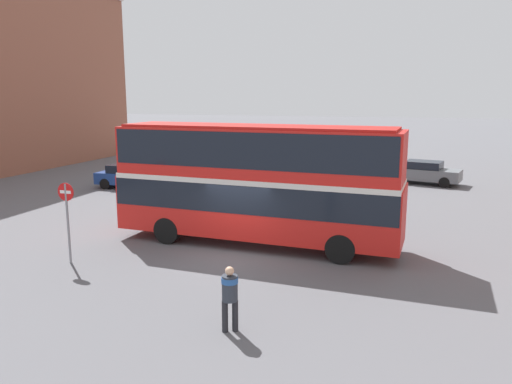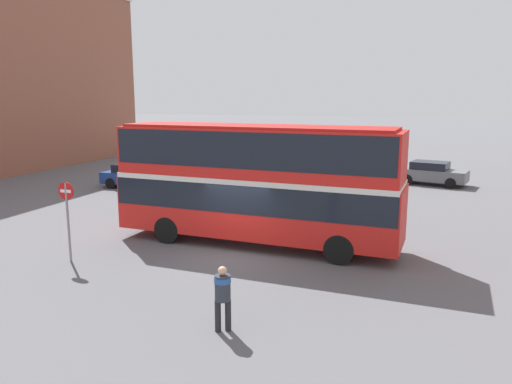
{
  "view_description": "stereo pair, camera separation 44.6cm",
  "coord_description": "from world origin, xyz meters",
  "px_view_note": "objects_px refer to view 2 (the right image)",
  "views": [
    {
      "loc": [
        6.03,
        -16.19,
        5.71
      ],
      "look_at": [
        0.29,
        1.59,
        2.07
      ],
      "focal_mm": 35.0,
      "sensor_mm": 36.0,
      "label": 1
    },
    {
      "loc": [
        6.45,
        -16.04,
        5.71
      ],
      "look_at": [
        0.29,
        1.59,
        2.07
      ],
      "focal_mm": 35.0,
      "sensor_mm": 36.0,
      "label": 2
    }
  ],
  "objects_px": {
    "pedestrian_foreground": "(223,292)",
    "no_entry_sign": "(67,209)",
    "double_decker_bus": "(256,177)",
    "parked_car_kerb_far": "(134,175)",
    "parked_car_kerb_near": "(432,173)"
  },
  "relations": [
    {
      "from": "double_decker_bus",
      "to": "parked_car_kerb_near",
      "type": "xyz_separation_m",
      "value": [
        6.39,
        16.25,
        -1.88
      ]
    },
    {
      "from": "pedestrian_foreground",
      "to": "double_decker_bus",
      "type": "bearing_deg",
      "value": -17.22
    },
    {
      "from": "double_decker_bus",
      "to": "pedestrian_foreground",
      "type": "xyz_separation_m",
      "value": [
        1.64,
        -7.14,
        -1.63
      ]
    },
    {
      "from": "parked_car_kerb_far",
      "to": "double_decker_bus",
      "type": "bearing_deg",
      "value": -41.81
    },
    {
      "from": "parked_car_kerb_far",
      "to": "no_entry_sign",
      "type": "height_order",
      "value": "no_entry_sign"
    },
    {
      "from": "parked_car_kerb_near",
      "to": "parked_car_kerb_far",
      "type": "distance_m",
      "value": 19.06
    },
    {
      "from": "no_entry_sign",
      "to": "pedestrian_foreground",
      "type": "bearing_deg",
      "value": -23.51
    },
    {
      "from": "double_decker_bus",
      "to": "parked_car_kerb_near",
      "type": "height_order",
      "value": "double_decker_bus"
    },
    {
      "from": "parked_car_kerb_near",
      "to": "parked_car_kerb_far",
      "type": "xyz_separation_m",
      "value": [
        -17.64,
        -7.2,
        -0.01
      ]
    },
    {
      "from": "pedestrian_foreground",
      "to": "parked_car_kerb_near",
      "type": "relative_size",
      "value": 0.36
    },
    {
      "from": "parked_car_kerb_near",
      "to": "pedestrian_foreground",
      "type": "bearing_deg",
      "value": -88.99
    },
    {
      "from": "double_decker_bus",
      "to": "no_entry_sign",
      "type": "height_order",
      "value": "double_decker_bus"
    },
    {
      "from": "double_decker_bus",
      "to": "pedestrian_foreground",
      "type": "bearing_deg",
      "value": -74.58
    },
    {
      "from": "parked_car_kerb_near",
      "to": "no_entry_sign",
      "type": "xyz_separation_m",
      "value": [
        -11.82,
        -20.31,
        1.11
      ]
    },
    {
      "from": "pedestrian_foreground",
      "to": "no_entry_sign",
      "type": "bearing_deg",
      "value": 36.37
    }
  ]
}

